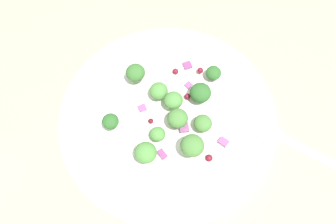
{
  "coord_description": "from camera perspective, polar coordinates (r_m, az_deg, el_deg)",
  "views": [
    {
      "loc": [
        0.66,
        -23.03,
        46.21
      ],
      "look_at": [
        -0.61,
        -2.8,
        2.7
      ],
      "focal_mm": 40.12,
      "sensor_mm": 36.0,
      "label": 1
    }
  ],
  "objects": [
    {
      "name": "broccoli_floret_5",
      "position": [
        0.49,
        -1.44,
        2.92
      ],
      "size": [
        2.42,
        2.42,
        2.45
      ],
      "color": "#8EB77A",
      "rests_on": "plate"
    },
    {
      "name": "fork",
      "position": [
        0.52,
        20.93,
        -5.83
      ],
      "size": [
        17.38,
        10.06,
        0.5
      ],
      "color": "silver",
      "rests_on": "ground_plane"
    },
    {
      "name": "cranberry_2",
      "position": [
        0.5,
        2.96,
        2.39
      ],
      "size": [
        0.82,
        0.82,
        0.82
      ],
      "primitive_type": "sphere",
      "color": "maroon",
      "rests_on": "plate"
    },
    {
      "name": "plate",
      "position": [
        0.5,
        -0.0,
        -0.9
      ],
      "size": [
        28.72,
        28.72,
        1.7
      ],
      "color": "white",
      "rests_on": "ground_plane"
    },
    {
      "name": "broccoli_floret_1",
      "position": [
        0.49,
        4.97,
        3.37
      ],
      "size": [
        2.79,
        2.79,
        2.83
      ],
      "color": "#ADD18E",
      "rests_on": "plate"
    },
    {
      "name": "broccoli_floret_3",
      "position": [
        0.47,
        -8.73,
        -1.44
      ],
      "size": [
        2.12,
        2.12,
        2.15
      ],
      "color": "#9EC684",
      "rests_on": "plate"
    },
    {
      "name": "broccoli_floret_2",
      "position": [
        0.48,
        0.51,
        1.77
      ],
      "size": [
        2.46,
        2.46,
        2.49
      ],
      "color": "#ADD18E",
      "rests_on": "plate"
    },
    {
      "name": "broccoli_floret_10",
      "position": [
        0.47,
        -1.6,
        -3.41
      ],
      "size": [
        1.99,
        1.99,
        2.01
      ],
      "color": "#9EC684",
      "rests_on": "plate"
    },
    {
      "name": "cranberry_3",
      "position": [
        0.47,
        -3.94,
        -5.45
      ],
      "size": [
        0.74,
        0.74,
        0.74
      ],
      "primitive_type": "sphere",
      "color": "#4C0A14",
      "rests_on": "plate"
    },
    {
      "name": "onion_bit_3",
      "position": [
        0.51,
        3.11,
        4.07
      ],
      "size": [
        1.24,
        1.25,
        0.4
      ],
      "primitive_type": "cube",
      "rotation": [
        0.0,
        0.0,
        2.44
      ],
      "color": "#934C84",
      "rests_on": "plate"
    },
    {
      "name": "onion_bit_4",
      "position": [
        0.47,
        -0.89,
        -6.43
      ],
      "size": [
        1.45,
        1.5,
        0.41
      ],
      "primitive_type": "cube",
      "rotation": [
        0.0,
        0.0,
        0.71
      ],
      "color": "#843D75",
      "rests_on": "plate"
    },
    {
      "name": "ground_plane",
      "position": [
        0.53,
        0.86,
        1.02
      ],
      "size": [
        180.0,
        180.0,
        2.0
      ],
      "primitive_type": "cube",
      "color": "tan"
    },
    {
      "name": "cranberry_0",
      "position": [
        0.52,
        4.92,
        6.31
      ],
      "size": [
        0.84,
        0.84,
        0.84
      ],
      "primitive_type": "sphere",
      "color": "maroon",
      "rests_on": "plate"
    },
    {
      "name": "cranberry_5",
      "position": [
        0.49,
        -2.63,
        -1.39
      ],
      "size": [
        0.71,
        0.71,
        0.71
      ],
      "primitive_type": "sphere",
      "color": "maroon",
      "rests_on": "plate"
    },
    {
      "name": "onion_bit_2",
      "position": [
        0.5,
        -3.93,
        0.6
      ],
      "size": [
        1.35,
        1.31,
        0.34
      ],
      "primitive_type": "cube",
      "rotation": [
        0.0,
        0.0,
        0.48
      ],
      "color": "#934C84",
      "rests_on": "plate"
    },
    {
      "name": "cranberry_1",
      "position": [
        0.52,
        1.58,
        6.16
      ],
      "size": [
        0.85,
        0.85,
        0.85
      ],
      "primitive_type": "sphere",
      "color": "maroon",
      "rests_on": "plate"
    },
    {
      "name": "broccoli_floret_7",
      "position": [
        0.48,
        5.3,
        -1.75
      ],
      "size": [
        2.36,
        2.36,
        2.39
      ],
      "color": "#9EC684",
      "rests_on": "plate"
    },
    {
      "name": "broccoli_floret_8",
      "position": [
        0.51,
        6.92,
        5.88
      ],
      "size": [
        2.08,
        2.08,
        2.11
      ],
      "color": "#9EC684",
      "rests_on": "plate"
    },
    {
      "name": "onion_bit_1",
      "position": [
        0.48,
        8.41,
        -4.52
      ],
      "size": [
        1.51,
        1.43,
        0.58
      ],
      "primitive_type": "cube",
      "rotation": [
        0.0,
        0.0,
        2.56
      ],
      "color": "#934C84",
      "rests_on": "plate"
    },
    {
      "name": "onion_bit_0",
      "position": [
        0.48,
        2.47,
        -2.41
      ],
      "size": [
        1.41,
        1.42,
        0.56
      ],
      "primitive_type": "cube",
      "rotation": [
        0.0,
        0.0,
        1.8
      ],
      "color": "#934C84",
      "rests_on": "plate"
    },
    {
      "name": "broccoli_floret_0",
      "position": [
        0.47,
        1.48,
        -1.0
      ],
      "size": [
        2.62,
        2.62,
        2.65
      ],
      "color": "#9EC684",
      "rests_on": "plate"
    },
    {
      "name": "onion_bit_5",
      "position": [
        0.53,
        2.95,
        7.04
      ],
      "size": [
        1.5,
        1.47,
        0.57
      ],
      "primitive_type": "cube",
      "rotation": [
        0.0,
        0.0,
        0.44
      ],
      "color": "#843D75",
      "rests_on": "plate"
    },
    {
      "name": "dressing_pool",
      "position": [
        0.49,
        -0.0,
        -0.69
      ],
      "size": [
        16.66,
        16.66,
        0.2
      ],
      "primitive_type": "cylinder",
      "color": "white",
      "rests_on": "plate"
    },
    {
      "name": "cranberry_4",
      "position": [
        0.47,
        6.25,
        -6.96
      ],
      "size": [
        0.91,
        0.91,
        0.91
      ],
      "primitive_type": "sphere",
      "color": "maroon",
      "rests_on": "plate"
    },
    {
      "name": "broccoli_floret_4",
      "position": [
        0.46,
        -3.42,
        -6.21
      ],
      "size": [
        2.74,
        2.74,
        2.78
      ],
      "color": "#ADD18E",
      "rests_on": "plate"
    },
    {
      "name": "broccoli_floret_9",
      "position": [
        0.45,
        3.71,
        -5.14
      ],
      "size": [
        2.89,
        2.89,
        2.93
      ],
      "color": "#9EC684",
      "rests_on": "plate"
    },
    {
      "name": "broccoli_floret_6",
      "position": [
        0.5,
        -4.96,
        5.95
      ],
      "size": [
        2.58,
        2.58,
        2.61
      ],
      "color": "#ADD18E",
      "rests_on": "plate"
    }
  ]
}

